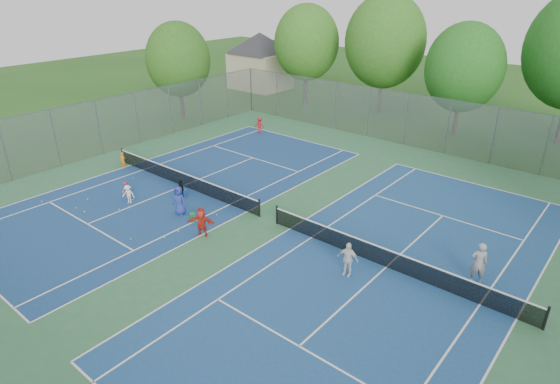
{
  "coord_description": "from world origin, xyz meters",
  "views": [
    {
      "loc": [
        14.53,
        -16.55,
        11.81
      ],
      "look_at": [
        0.0,
        1.0,
        1.3
      ],
      "focal_mm": 30.0,
      "sensor_mm": 36.0,
      "label": 1
    }
  ],
  "objects_px": {
    "net_left": "(182,179)",
    "ball_crate": "(183,192)",
    "net_right": "(387,259)",
    "instructor": "(479,263)",
    "ball_hopper": "(193,217)"
  },
  "relations": [
    {
      "from": "ball_hopper",
      "to": "instructor",
      "type": "relative_size",
      "value": 0.25
    },
    {
      "from": "net_left",
      "to": "ball_hopper",
      "type": "relative_size",
      "value": 26.64
    },
    {
      "from": "net_right",
      "to": "net_left",
      "type": "bearing_deg",
      "value": 180.0
    },
    {
      "from": "ball_hopper",
      "to": "instructor",
      "type": "distance_m",
      "value": 14.02
    },
    {
      "from": "net_right",
      "to": "instructor",
      "type": "distance_m",
      "value": 3.74
    },
    {
      "from": "net_right",
      "to": "ball_hopper",
      "type": "distance_m",
      "value": 10.32
    },
    {
      "from": "net_left",
      "to": "ball_crate",
      "type": "bearing_deg",
      "value": -38.95
    },
    {
      "from": "net_left",
      "to": "instructor",
      "type": "height_order",
      "value": "instructor"
    },
    {
      "from": "ball_crate",
      "to": "instructor",
      "type": "xyz_separation_m",
      "value": [
        16.44,
        2.24,
        0.79
      ]
    },
    {
      "from": "net_right",
      "to": "instructor",
      "type": "height_order",
      "value": "instructor"
    },
    {
      "from": "net_right",
      "to": "instructor",
      "type": "relative_size",
      "value": 6.78
    },
    {
      "from": "net_left",
      "to": "net_right",
      "type": "xyz_separation_m",
      "value": [
        14.0,
        0.0,
        0.0
      ]
    },
    {
      "from": "net_right",
      "to": "instructor",
      "type": "bearing_deg",
      "value": 22.89
    },
    {
      "from": "net_left",
      "to": "ball_crate",
      "type": "height_order",
      "value": "net_left"
    },
    {
      "from": "net_left",
      "to": "ball_crate",
      "type": "xyz_separation_m",
      "value": [
        0.98,
        -0.79,
        -0.3
      ]
    }
  ]
}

